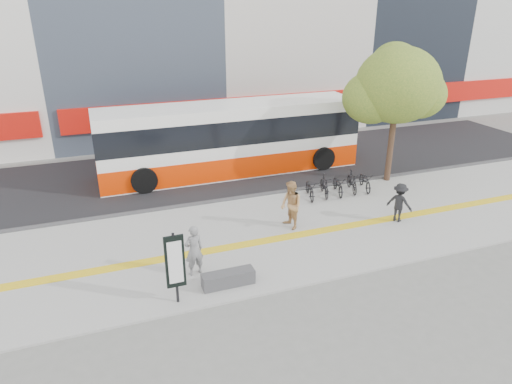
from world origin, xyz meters
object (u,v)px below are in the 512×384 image
object	(u,v)px
street_tree	(396,86)
pedestrian_dark	(399,202)
bench	(228,279)
signboard	(175,263)
pedestrian_tan	(291,205)
seated_woman	(194,250)
bus	(231,141)

from	to	relation	value
street_tree	pedestrian_dark	distance (m)	5.92
bench	signboard	distance (m)	1.94
pedestrian_tan	pedestrian_dark	distance (m)	4.29
pedestrian_dark	pedestrian_tan	bearing A→B (deg)	44.91
signboard	pedestrian_tan	size ratio (longest dim) A/B	1.19
signboard	seated_woman	world-z (taller)	signboard
signboard	street_tree	size ratio (longest dim) A/B	0.35
bus	bench	bearing A→B (deg)	-107.82
signboard	bus	xyz separation A→B (m)	(4.72, 10.01, 0.30)
bench	signboard	size ratio (longest dim) A/B	0.73
bus	street_tree	bearing A→B (deg)	-28.91
bus	seated_woman	size ratio (longest dim) A/B	7.71
signboard	bench	bearing A→B (deg)	10.81
bench	pedestrian_dark	xyz separation A→B (m)	(7.52, 1.95, 0.55)
street_tree	pedestrian_tan	bearing A→B (deg)	-153.82
bench	signboard	xyz separation A→B (m)	(-1.60, -0.31, 1.06)
pedestrian_dark	signboard	bearing A→B (deg)	70.91
bench	pedestrian_tan	xyz separation A→B (m)	(3.33, 2.85, 0.70)
seated_woman	pedestrian_tan	distance (m)	4.54
signboard	street_tree	xyz separation A→B (m)	(11.38, 6.33, 3.15)
seated_woman	pedestrian_tan	world-z (taller)	pedestrian_tan
pedestrian_tan	seated_woman	bearing A→B (deg)	-74.05
street_tree	pedestrian_dark	bearing A→B (deg)	-119.04
bench	bus	world-z (taller)	bus
bench	pedestrian_tan	size ratio (longest dim) A/B	0.86
signboard	pedestrian_tan	xyz separation A→B (m)	(4.93, 3.16, -0.36)
street_tree	bus	bearing A→B (deg)	151.09
bus	pedestrian_tan	xyz separation A→B (m)	(0.21, -6.85, -0.67)
seated_woman	pedestrian_dark	bearing A→B (deg)	175.95
signboard	street_tree	distance (m)	13.40
street_tree	seated_woman	bearing A→B (deg)	-154.47
bench	pedestrian_dark	bearing A→B (deg)	14.57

